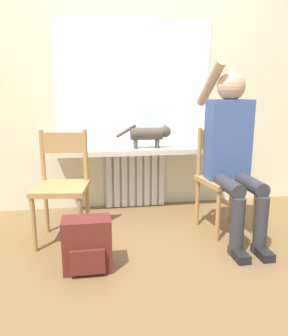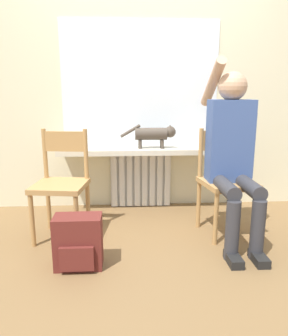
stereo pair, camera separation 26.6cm
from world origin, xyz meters
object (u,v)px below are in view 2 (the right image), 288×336
(cat, at_px, (155,134))
(backpack, at_px, (78,242))
(person, at_px, (233,148))
(chair_left, at_px, (62,182))
(chair_right, at_px, (226,180))

(cat, height_order, backpack, cat)
(person, distance_m, backpack, 1.34)
(chair_left, xyz_separation_m, person, (1.34, -0.10, 0.28))
(person, distance_m, cat, 0.85)
(chair_left, height_order, backpack, chair_left)
(chair_right, height_order, backpack, chair_right)
(chair_right, bearing_deg, cat, 125.20)
(chair_left, distance_m, person, 1.38)
(chair_right, bearing_deg, backpack, -165.50)
(chair_left, height_order, cat, chair_left)
(chair_right, bearing_deg, person, -95.44)
(chair_left, xyz_separation_m, backpack, (0.19, -0.51, -0.28))
(chair_left, relative_size, backpack, 2.41)
(chair_left, xyz_separation_m, cat, (0.80, 0.54, 0.32))
(chair_right, distance_m, person, 0.30)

